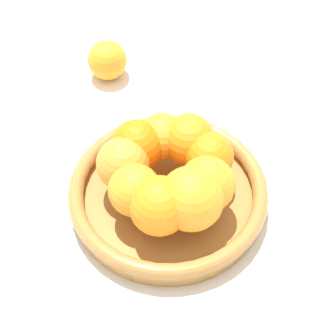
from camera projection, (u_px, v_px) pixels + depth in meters
ground_plane at (168, 202)px, 0.78m from camera, size 4.00×4.00×0.00m
fruit_bowl at (168, 194)px, 0.76m from camera, size 0.27×0.27×0.04m
orange_pile at (170, 171)px, 0.72m from camera, size 0.18×0.19×0.08m
stray_orange at (107, 60)px, 0.92m from camera, size 0.07×0.07×0.07m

